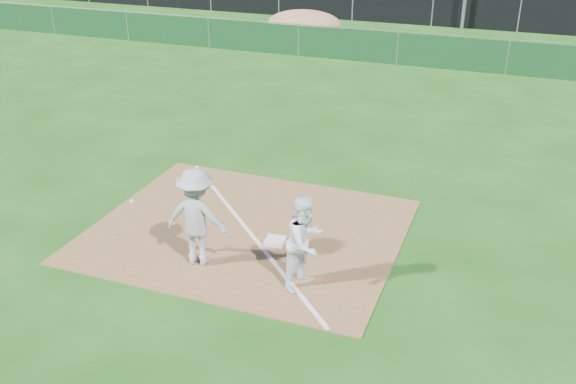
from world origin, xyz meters
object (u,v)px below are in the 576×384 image
object	(u,v)px
play_at_first	(197,217)
runner	(305,242)
car_right	(541,7)
first_base	(275,241)

from	to	relation	value
play_at_first	runner	size ratio (longest dim) A/B	1.09
runner	car_right	xyz separation A→B (m)	(3.17, 27.11, -0.20)
first_base	runner	distance (m)	1.70
play_at_first	runner	bearing A→B (deg)	0.02
first_base	play_at_first	distance (m)	1.76
play_at_first	runner	xyz separation A→B (m)	(2.02, 0.00, -0.09)
runner	car_right	world-z (taller)	runner
first_base	play_at_first	bearing A→B (deg)	-132.22
runner	car_right	bearing A→B (deg)	11.02
first_base	runner	xyz separation A→B (m)	(1.00, -1.13, 0.78)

